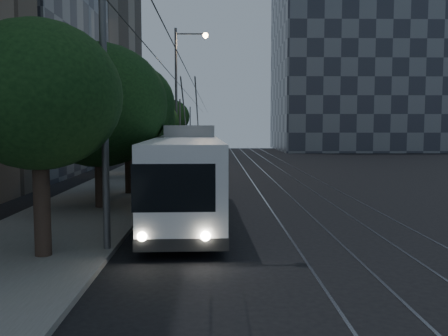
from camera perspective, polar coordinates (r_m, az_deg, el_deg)
The scene contains 20 objects.
ground at distance 17.18m, azimuth 6.17°, elevation -7.31°, with size 120.00×120.00×0.00m, color black.
sidewalk at distance 37.20m, azimuth -9.41°, elevation -0.59°, with size 5.00×90.00×0.15m, color slate.
tram_rails at distance 37.12m, azimuth 6.06°, elevation -0.66°, with size 4.52×90.00×0.02m.
overhead_wires at distance 36.75m, azimuth -5.57°, elevation 4.69°, with size 2.23×90.00×6.00m.
building_tan_far at distance 62.54m, azimuth -17.60°, elevation 17.49°, with size 14.40×22.40×34.80m.
building_distant_right at distance 74.90m, azimuth 14.74°, elevation 11.24°, with size 22.00×18.00×24.00m, color #32353F.
trolleybus at distance 19.04m, azimuth -4.34°, elevation -1.00°, with size 2.91×12.17×5.63m.
pickup_silver at distance 24.83m, azimuth -3.67°, elevation -1.71°, with size 2.51×5.44×1.51m, color #97989E.
car_white_a at distance 32.82m, azimuth -2.72°, elevation -0.07°, with size 1.79×4.45×1.52m, color silver.
car_white_b at distance 37.09m, azimuth -1.99°, elevation 0.50°, with size 2.09×5.15×1.50m, color silver.
car_white_c at distance 44.28m, azimuth -3.04°, elevation 1.05°, with size 1.30×3.72×1.22m, color silver.
car_white_d at distance 46.24m, azimuth -1.83°, elevation 1.31°, with size 1.60×3.97×1.35m, color silver.
tree_0 at distance 14.02m, azimuth -20.44°, elevation 7.73°, with size 4.37×4.37×6.38m.
tree_1 at distance 21.69m, azimuth -14.14°, elevation 6.97°, with size 5.78×5.78×7.06m.
tree_2 at distance 25.86m, azimuth -10.89°, elevation 7.15°, with size 4.70×4.70×6.80m.
tree_3 at distance 34.51m, azimuth -9.26°, elevation 5.50°, with size 4.44×4.44×6.01m.
tree_4 at distance 40.93m, azimuth -7.99°, elevation 5.10°, with size 4.05×4.05×5.60m.
tree_5 at distance 50.41m, azimuth -6.14°, elevation 5.82°, with size 3.82×3.82×6.15m.
streetlamp_near at distance 14.47m, azimuth -12.00°, elevation 16.47°, with size 2.63×0.44×10.98m.
streetlamp_far at distance 40.88m, azimuth -4.88°, elevation 9.33°, with size 2.70×0.44×11.33m.
Camera 1 is at (-2.18, -16.64, 3.65)m, focal length 40.00 mm.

